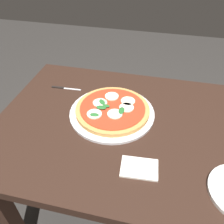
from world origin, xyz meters
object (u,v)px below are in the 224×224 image
serving_tray (112,113)px  dining_table (132,143)px  pizza (112,109)px  napkin (139,168)px  knife (62,88)px

serving_tray → dining_table: bearing=154.3°
dining_table → pizza: pizza is taller
pizza → napkin: pizza is taller
pizza → knife: bearing=-24.4°
pizza → knife: pizza is taller
serving_tray → knife: serving_tray is taller
napkin → serving_tray: bearing=-59.1°
knife → dining_table: bearing=154.6°
pizza → knife: (0.30, -0.13, -0.02)m
serving_tray → pizza: size_ratio=1.15×
dining_table → serving_tray: size_ratio=3.17×
serving_tray → napkin: (-0.16, 0.27, -0.00)m
serving_tray → pizza: bearing=-101.4°
pizza → napkin: (-0.16, 0.27, -0.02)m
knife → napkin: bearing=138.2°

